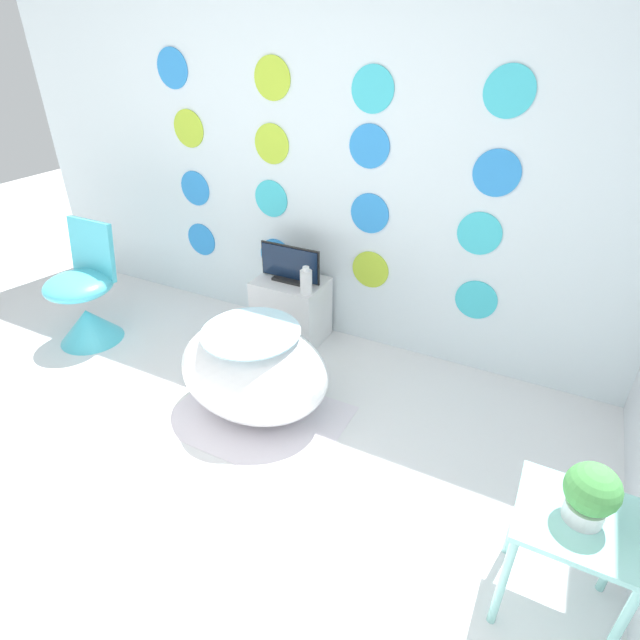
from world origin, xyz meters
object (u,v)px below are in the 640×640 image
tv (290,266)px  potted_plant_left (591,493)px  chair (85,304)px  bathtub (254,370)px  vase (306,281)px

tv → potted_plant_left: size_ratio=1.92×
chair → bathtub: bearing=-4.0°
bathtub → potted_plant_left: bearing=-15.5°
bathtub → potted_plant_left: (1.68, -0.47, 0.36)m
bathtub → tv: tv is taller
chair → tv: bearing=28.4°
vase → potted_plant_left: 2.07m
chair → vase: (1.47, 0.58, 0.26)m
potted_plant_left → tv: bearing=146.3°
chair → vase: size_ratio=4.57×
vase → chair: bearing=-158.4°
chair → tv: 1.49m
vase → potted_plant_left: (1.71, -1.16, 0.10)m
bathtub → vase: vase is taller
chair → vase: 1.60m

